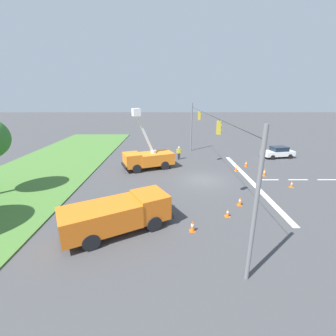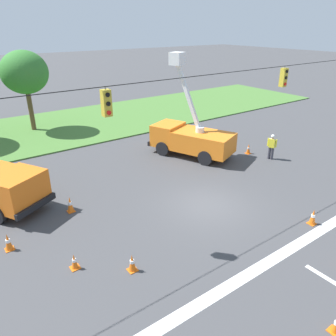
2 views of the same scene
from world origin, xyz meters
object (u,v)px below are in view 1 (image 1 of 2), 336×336
object	(u,v)px
utility_truck_bucket_lift	(148,158)
utility_truck_support_near	(118,213)
traffic_cone_foreground_left	(246,164)
traffic_cone_mid_right	(240,201)
traffic_cone_lane_edge_b	(292,184)
road_worker	(179,152)
traffic_cone_lane_edge_a	(228,213)
traffic_cone_near_bucket	(264,172)
traffic_cone_mid_left	(193,226)
traffic_cone_far_right	(167,158)
traffic_cone_far_left	(170,203)
traffic_cone_foreground_right	(236,168)
sedan_white	(278,152)

from	to	relation	value
utility_truck_bucket_lift	utility_truck_support_near	bearing A→B (deg)	176.31
traffic_cone_foreground_left	traffic_cone_mid_right	bearing A→B (deg)	158.96
utility_truck_bucket_lift	traffic_cone_lane_edge_b	distance (m)	15.12
road_worker	traffic_cone_lane_edge_a	world-z (taller)	road_worker
traffic_cone_near_bucket	traffic_cone_foreground_left	bearing A→B (deg)	13.93
traffic_cone_mid_left	traffic_cone_far_right	size ratio (longest dim) A/B	1.04
traffic_cone_lane_edge_a	traffic_cone_near_bucket	bearing A→B (deg)	-35.71
traffic_cone_far_left	traffic_cone_mid_left	bearing A→B (deg)	-156.03
traffic_cone_mid_right	traffic_cone_far_left	xyz separation A→B (m)	(-0.34, 5.50, 0.05)
traffic_cone_far_left	traffic_cone_mid_right	bearing A→B (deg)	-86.50
traffic_cone_foreground_left	traffic_cone_mid_right	distance (m)	10.87
traffic_cone_foreground_left	traffic_cone_far_left	world-z (taller)	traffic_cone_far_left
traffic_cone_lane_edge_b	road_worker	bearing A→B (deg)	45.91
traffic_cone_foreground_left	traffic_cone_foreground_right	size ratio (longest dim) A/B	0.97
utility_truck_bucket_lift	traffic_cone_mid_left	world-z (taller)	utility_truck_bucket_lift
utility_truck_support_near	road_worker	size ratio (longest dim) A/B	4.00
utility_truck_support_near	traffic_cone_mid_right	size ratio (longest dim) A/B	9.67
utility_truck_support_near	road_worker	xyz separation A→B (m)	(16.82, -4.67, -0.21)
traffic_cone_foreground_left	traffic_cone_near_bucket	size ratio (longest dim) A/B	0.90
traffic_cone_mid_left	traffic_cone_lane_edge_a	distance (m)	3.23
road_worker	traffic_cone_lane_edge_a	distance (m)	15.40
utility_truck_support_near	traffic_cone_foreground_left	bearing A→B (deg)	-43.09
traffic_cone_foreground_right	traffic_cone_mid_right	distance (m)	8.72
traffic_cone_foreground_right	traffic_cone_lane_edge_b	size ratio (longest dim) A/B	1.22
traffic_cone_lane_edge_a	traffic_cone_far_right	bearing A→B (deg)	16.30
utility_truck_bucket_lift	traffic_cone_foreground_left	bearing A→B (deg)	-86.39
utility_truck_support_near	traffic_cone_foreground_right	bearing A→B (deg)	-42.83
utility_truck_bucket_lift	traffic_cone_far_right	size ratio (longest dim) A/B	9.38
traffic_cone_mid_right	traffic_cone_mid_left	bearing A→B (deg)	130.65
traffic_cone_foreground_left	traffic_cone_foreground_right	bearing A→B (deg)	135.17
road_worker	traffic_cone_mid_left	distance (m)	16.94
sedan_white	traffic_cone_mid_left	distance (m)	22.53
road_worker	traffic_cone_mid_left	world-z (taller)	road_worker
traffic_cone_far_left	traffic_cone_near_bucket	bearing A→B (deg)	-55.08
traffic_cone_lane_edge_a	traffic_cone_lane_edge_b	world-z (taller)	traffic_cone_lane_edge_a
utility_truck_bucket_lift	traffic_cone_lane_edge_b	size ratio (longest dim) A/B	10.95
utility_truck_support_near	traffic_cone_lane_edge_b	bearing A→B (deg)	-64.51
traffic_cone_lane_edge_b	traffic_cone_far_left	size ratio (longest dim) A/B	0.77
road_worker	traffic_cone_lane_edge_b	bearing A→B (deg)	-134.09
sedan_white	traffic_cone_lane_edge_b	size ratio (longest dim) A/B	7.20
utility_truck_bucket_lift	traffic_cone_lane_edge_a	size ratio (longest dim) A/B	10.68
traffic_cone_far_left	traffic_cone_foreground_left	bearing A→B (deg)	-41.90
utility_truck_support_near	traffic_cone_far_left	size ratio (longest dim) A/B	8.58
utility_truck_bucket_lift	traffic_cone_foreground_left	size ratio (longest dim) A/B	9.30
road_worker	traffic_cone_far_right	size ratio (longest dim) A/B	2.40
traffic_cone_lane_edge_a	traffic_cone_mid_left	bearing A→B (deg)	123.59
traffic_cone_mid_right	traffic_cone_far_left	bearing A→B (deg)	93.50
utility_truck_bucket_lift	traffic_cone_mid_left	size ratio (longest dim) A/B	9.05
utility_truck_support_near	traffic_cone_near_bucket	size ratio (longest dim) A/B	8.57
traffic_cone_lane_edge_a	traffic_cone_far_right	xyz separation A→B (m)	(14.69, 4.30, 0.05)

